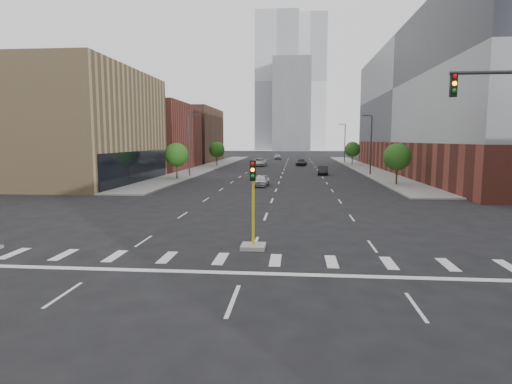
# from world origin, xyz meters

# --- Properties ---
(ground) EXTENTS (400.00, 400.00, 0.00)m
(ground) POSITION_xyz_m (0.00, 0.00, 0.00)
(ground) COLOR black
(ground) RESTS_ON ground
(sidewalk_left_far) EXTENTS (5.00, 92.00, 0.15)m
(sidewalk_left_far) POSITION_xyz_m (-15.00, 74.00, 0.07)
(sidewalk_left_far) COLOR gray
(sidewalk_left_far) RESTS_ON ground
(sidewalk_right_far) EXTENTS (5.00, 92.00, 0.15)m
(sidewalk_right_far) POSITION_xyz_m (15.00, 74.00, 0.07)
(sidewalk_right_far) COLOR gray
(sidewalk_right_far) RESTS_ON ground
(building_left_mid) EXTENTS (20.00, 24.00, 14.00)m
(building_left_mid) POSITION_xyz_m (-27.50, 40.00, 7.00)
(building_left_mid) COLOR #987D56
(building_left_mid) RESTS_ON ground
(building_left_far_a) EXTENTS (20.00, 22.00, 12.00)m
(building_left_far_a) POSITION_xyz_m (-27.50, 66.00, 6.00)
(building_left_far_a) COLOR brown
(building_left_far_a) RESTS_ON ground
(building_left_far_b) EXTENTS (20.00, 24.00, 13.00)m
(building_left_far_b) POSITION_xyz_m (-27.50, 92.00, 6.50)
(building_left_far_b) COLOR brown
(building_left_far_b) RESTS_ON ground
(building_right_main) EXTENTS (24.00, 70.00, 22.00)m
(building_right_main) POSITION_xyz_m (29.50, 60.00, 11.00)
(building_right_main) COLOR brown
(building_right_main) RESTS_ON ground
(tower_left) EXTENTS (22.00, 22.00, 70.00)m
(tower_left) POSITION_xyz_m (-8.00, 220.00, 35.00)
(tower_left) COLOR #B2B7BC
(tower_left) RESTS_ON ground
(tower_right) EXTENTS (20.00, 20.00, 80.00)m
(tower_right) POSITION_xyz_m (10.00, 260.00, 40.00)
(tower_right) COLOR #B2B7BC
(tower_right) RESTS_ON ground
(tower_mid) EXTENTS (18.00, 18.00, 44.00)m
(tower_mid) POSITION_xyz_m (0.00, 200.00, 22.00)
(tower_mid) COLOR slate
(tower_mid) RESTS_ON ground
(median_traffic_signal) EXTENTS (1.20, 1.20, 4.40)m
(median_traffic_signal) POSITION_xyz_m (0.00, 8.97, 0.97)
(median_traffic_signal) COLOR #999993
(median_traffic_signal) RESTS_ON ground
(streetlight_right_a) EXTENTS (1.60, 0.22, 9.07)m
(streetlight_right_a) POSITION_xyz_m (13.41, 55.00, 5.01)
(streetlight_right_a) COLOR #2D2D30
(streetlight_right_a) RESTS_ON ground
(streetlight_right_b) EXTENTS (1.60, 0.22, 9.07)m
(streetlight_right_b) POSITION_xyz_m (13.41, 90.00, 5.01)
(streetlight_right_b) COLOR #2D2D30
(streetlight_right_b) RESTS_ON ground
(streetlight_left) EXTENTS (1.60, 0.22, 9.07)m
(streetlight_left) POSITION_xyz_m (-13.41, 50.00, 5.01)
(streetlight_left) COLOR #2D2D30
(streetlight_left) RESTS_ON ground
(tree_left_near) EXTENTS (3.20, 3.20, 4.85)m
(tree_left_near) POSITION_xyz_m (-14.00, 45.00, 3.39)
(tree_left_near) COLOR #382619
(tree_left_near) RESTS_ON ground
(tree_left_far) EXTENTS (3.20, 3.20, 4.85)m
(tree_left_far) POSITION_xyz_m (-14.00, 75.00, 3.39)
(tree_left_far) COLOR #382619
(tree_left_far) RESTS_ON ground
(tree_right_near) EXTENTS (3.20, 3.20, 4.85)m
(tree_right_near) POSITION_xyz_m (14.00, 40.00, 3.39)
(tree_right_near) COLOR #382619
(tree_right_near) RESTS_ON ground
(tree_right_far) EXTENTS (3.20, 3.20, 4.85)m
(tree_right_far) POSITION_xyz_m (14.00, 80.00, 3.39)
(tree_right_far) COLOR #382619
(tree_right_far) RESTS_ON ground
(car_near_left) EXTENTS (1.94, 4.08, 1.34)m
(car_near_left) POSITION_xyz_m (-1.92, 37.81, 0.67)
(car_near_left) COLOR silver
(car_near_left) RESTS_ON ground
(car_mid_right) EXTENTS (1.79, 4.39, 1.41)m
(car_mid_right) POSITION_xyz_m (6.34, 55.08, 0.71)
(car_mid_right) COLOR black
(car_mid_right) RESTS_ON ground
(car_far_left) EXTENTS (2.87, 5.91, 1.62)m
(car_far_left) POSITION_xyz_m (-5.38, 76.16, 0.81)
(car_far_left) COLOR silver
(car_far_left) RESTS_ON ground
(car_deep_right) EXTENTS (2.60, 4.99, 1.38)m
(car_deep_right) POSITION_xyz_m (3.31, 78.08, 0.69)
(car_deep_right) COLOR black
(car_deep_right) RESTS_ON ground
(car_distant) EXTENTS (2.35, 4.50, 1.46)m
(car_distant) POSITION_xyz_m (-2.92, 107.33, 0.73)
(car_distant) COLOR #A9A8AC
(car_distant) RESTS_ON ground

